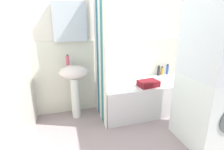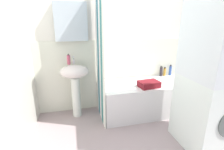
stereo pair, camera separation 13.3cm
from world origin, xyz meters
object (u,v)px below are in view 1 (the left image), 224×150
(soap_dispenser, at_px, (68,60))
(lotion_bottle, at_px, (162,71))
(bathtub, at_px, (143,97))
(towel_folded, at_px, (148,83))
(washer_dryer_stack, at_px, (214,76))
(conditioner_bottle, at_px, (159,71))
(sink, at_px, (74,80))
(shampoo_bottle, at_px, (167,70))

(soap_dispenser, distance_m, lotion_bottle, 1.74)
(bathtub, distance_m, towel_folded, 0.36)
(lotion_bottle, distance_m, washer_dryer_stack, 1.23)
(conditioner_bottle, distance_m, washer_dryer_stack, 1.22)
(bathtub, xyz_separation_m, towel_folded, (-0.02, -0.18, 0.31))
(towel_folded, bearing_deg, soap_dispenser, 161.05)
(sink, bearing_deg, bathtub, -7.68)
(lotion_bottle, distance_m, conditioner_bottle, 0.08)
(soap_dispenser, bearing_deg, conditioner_bottle, 1.92)
(towel_folded, bearing_deg, shampoo_bottle, 35.65)
(soap_dispenser, xyz_separation_m, towel_folded, (1.17, -0.40, -0.36))
(bathtub, bearing_deg, washer_dryer_stack, -65.11)
(conditioner_bottle, bearing_deg, bathtub, -147.17)
(sink, distance_m, soap_dispenser, 0.32)
(towel_folded, bearing_deg, lotion_bottle, 40.87)
(soap_dispenser, bearing_deg, bathtub, -10.67)
(sink, bearing_deg, towel_folded, -16.65)
(lotion_bottle, relative_size, conditioner_bottle, 0.87)
(soap_dispenser, relative_size, conditioner_bottle, 0.88)
(shampoo_bottle, relative_size, conditioner_bottle, 1.05)
(towel_folded, distance_m, washer_dryer_stack, 0.91)
(sink, height_order, washer_dryer_stack, washer_dryer_stack)
(bathtub, height_order, lotion_bottle, lotion_bottle)
(soap_dispenser, height_order, bathtub, soap_dispenser)
(soap_dispenser, xyz_separation_m, lotion_bottle, (1.71, 0.06, -0.33))
(lotion_bottle, xyz_separation_m, washer_dryer_stack, (-0.09, -1.20, 0.27))
(soap_dispenser, bearing_deg, towel_folded, -18.95)
(towel_folded, bearing_deg, sink, 163.35)
(lotion_bottle, bearing_deg, towel_folded, -139.13)
(sink, xyz_separation_m, soap_dispenser, (-0.07, 0.07, 0.30))
(lotion_bottle, height_order, conditioner_bottle, conditioner_bottle)
(bathtub, bearing_deg, soap_dispenser, 169.33)
(conditioner_bottle, bearing_deg, lotion_bottle, 4.43)
(shampoo_bottle, relative_size, lotion_bottle, 1.20)
(shampoo_bottle, relative_size, washer_dryer_stack, 0.11)
(bathtub, relative_size, conditioner_bottle, 7.73)
(shampoo_bottle, bearing_deg, washer_dryer_stack, -99.66)
(sink, xyz_separation_m, conditioner_bottle, (1.55, 0.13, -0.01))
(sink, bearing_deg, washer_dryer_stack, -34.55)
(washer_dryer_stack, bearing_deg, sink, 145.45)
(lotion_bottle, distance_m, towel_folded, 0.71)
(shampoo_bottle, bearing_deg, soap_dispenser, -177.96)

